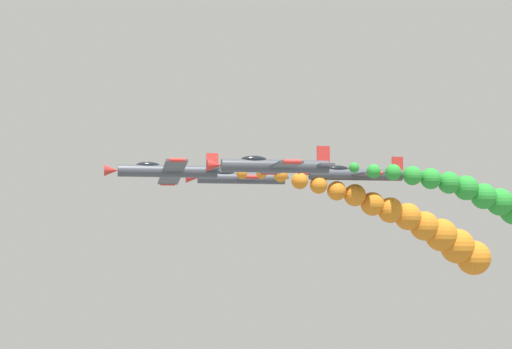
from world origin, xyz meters
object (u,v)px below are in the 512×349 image
(airplane_lead, at_px, (166,171))
(airplane_right_inner, at_px, (240,178))
(airplane_left_outer, at_px, (354,174))
(airplane_left_inner, at_px, (273,166))

(airplane_lead, bearing_deg, airplane_right_inner, -40.64)
(airplane_left_outer, bearing_deg, airplane_right_inner, 44.11)
(airplane_left_inner, xyz_separation_m, airplane_right_inner, (19.04, -0.37, 0.46))
(airplane_lead, distance_m, airplane_left_outer, 17.78)
(airplane_right_inner, relative_size, airplane_left_outer, 1.00)
(airplane_left_inner, bearing_deg, airplane_lead, 41.21)
(airplane_right_inner, distance_m, airplane_left_outer, 13.42)
(airplane_lead, height_order, airplane_left_outer, airplane_lead)
(airplane_lead, relative_size, airplane_right_inner, 1.00)
(airplane_lead, xyz_separation_m, airplane_right_inner, (9.83, -8.44, 0.22))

